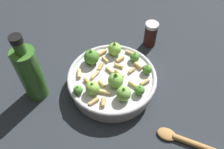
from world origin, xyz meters
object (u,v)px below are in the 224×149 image
olive_oil_bottle (30,73)px  wooden_spoon (199,146)px  cooking_pan (112,80)px  pepper_shaker (151,34)px

olive_oil_bottle → wooden_spoon: size_ratio=1.11×
cooking_pan → wooden_spoon: cooking_pan is taller
cooking_pan → olive_oil_bottle: size_ratio=1.16×
wooden_spoon → olive_oil_bottle: bearing=-39.2°
cooking_pan → wooden_spoon: 0.30m
cooking_pan → wooden_spoon: (-0.15, 0.26, -0.03)m
olive_oil_bottle → cooking_pan: bearing=167.6°
cooking_pan → pepper_shaker: 0.23m
cooking_pan → wooden_spoon: bearing=120.8°
pepper_shaker → cooking_pan: bearing=36.3°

